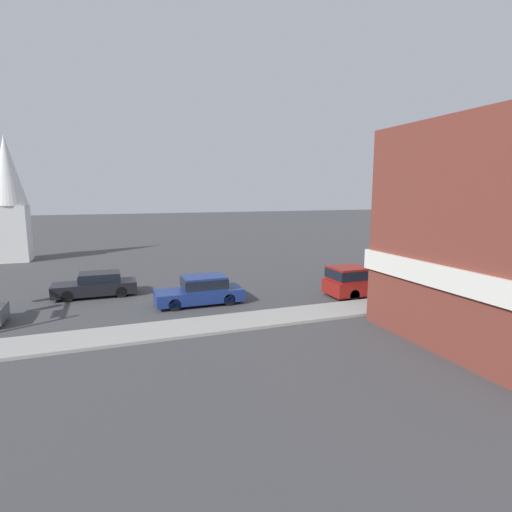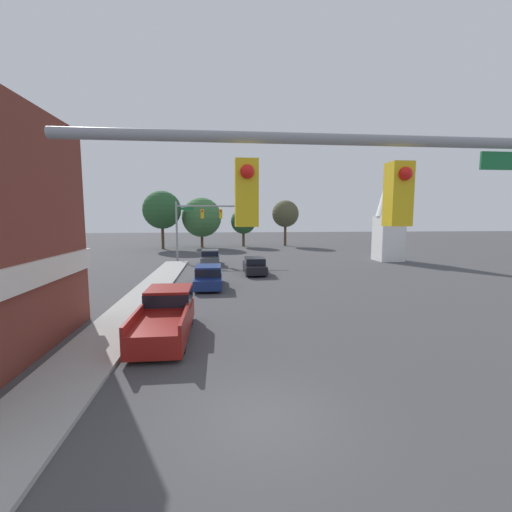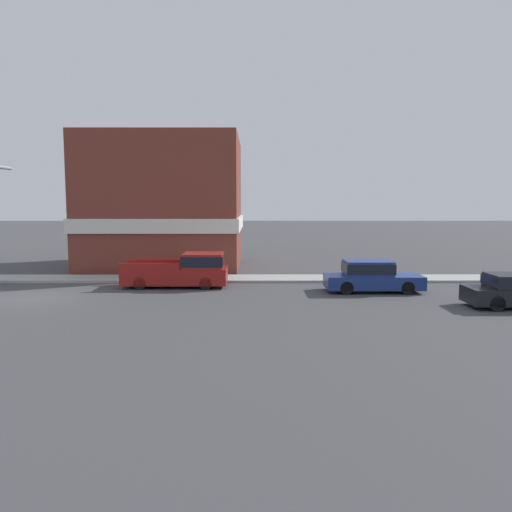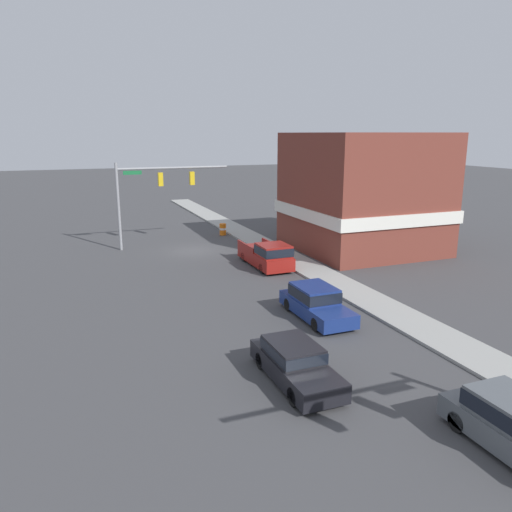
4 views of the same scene
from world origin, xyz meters
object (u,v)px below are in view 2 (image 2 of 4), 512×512
object	(u,v)px
car_lead	(209,276)
car_second_ahead	(210,257)
car_oncoming	(255,265)
pickup_truck_parked	(166,314)

from	to	relation	value
car_lead	car_second_ahead	world-z (taller)	car_second_ahead
car_lead	car_oncoming	world-z (taller)	car_lead
car_lead	car_oncoming	xyz separation A→B (m)	(3.84, 5.53, -0.07)
car_second_ahead	pickup_truck_parked	size ratio (longest dim) A/B	0.77
car_lead	pickup_truck_parked	xyz separation A→B (m)	(-1.49, -9.62, 0.07)
car_oncoming	car_second_ahead	size ratio (longest dim) A/B	1.11
car_oncoming	car_second_ahead	bearing A→B (deg)	-55.91
car_second_ahead	pickup_truck_parked	bearing A→B (deg)	-93.46
car_oncoming	pickup_truck_parked	distance (m)	16.06
car_second_ahead	car_oncoming	bearing A→B (deg)	-55.91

